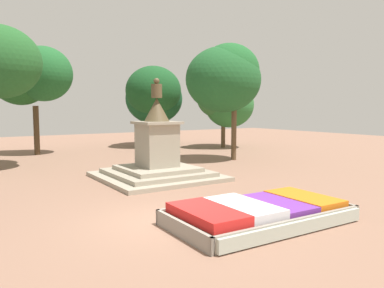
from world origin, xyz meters
name	(u,v)px	position (x,y,z in m)	size (l,w,h in m)	color
ground_plane	(165,222)	(0.00, 0.00, 0.00)	(75.33, 75.33, 0.00)	#8C6651
flower_planter	(259,213)	(2.13, -1.54, 0.28)	(5.23, 2.91, 0.64)	#38281C
statue_monument	(157,158)	(2.91, 6.01, 0.95)	(5.05, 5.05, 4.57)	#A09681
park_tree_far_left	(33,76)	(0.05, 18.90, 5.43)	(5.28, 4.49, 7.51)	#4C3823
park_tree_far_right	(226,77)	(9.31, 9.15, 5.14)	(4.81, 4.24, 7.16)	brown
park_tree_street_side	(226,102)	(14.10, 15.25, 3.77)	(4.89, 4.64, 5.49)	brown
park_tree_distant	(154,95)	(9.76, 19.56, 4.36)	(5.38, 5.94, 6.71)	#4C3823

